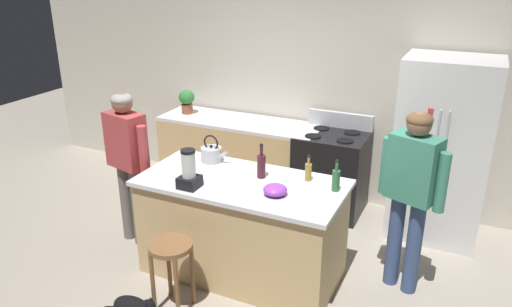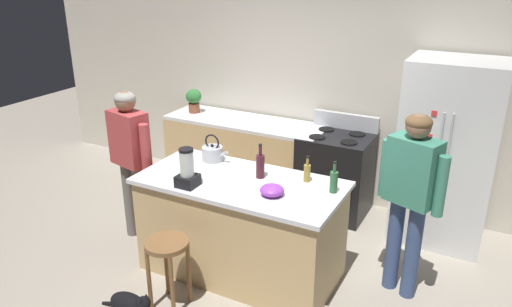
{
  "view_description": "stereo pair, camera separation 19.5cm",
  "coord_description": "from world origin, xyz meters",
  "px_view_note": "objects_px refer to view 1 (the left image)",
  "views": [
    {
      "loc": [
        1.76,
        -3.49,
        2.73
      ],
      "look_at": [
        0.0,
        0.3,
        1.09
      ],
      "focal_mm": 34.34,
      "sensor_mm": 36.0,
      "label": 1
    },
    {
      "loc": [
        1.93,
        -3.4,
        2.73
      ],
      "look_at": [
        0.0,
        0.3,
        1.09
      ],
      "focal_mm": 34.34,
      "sensor_mm": 36.0,
      "label": 2
    }
  ],
  "objects_px": {
    "kitchen_island": "(242,227)",
    "bottle_vinegar": "(308,171)",
    "stove_range": "(331,172)",
    "bar_stool": "(171,258)",
    "bottle_olive_oil": "(336,180)",
    "refrigerator": "(442,150)",
    "potted_plant": "(187,100)",
    "blender_appliance": "(189,172)",
    "person_by_island_left": "(127,155)",
    "bottle_wine": "(261,165)",
    "mixing_bowl": "(275,190)",
    "person_by_sink_right": "(411,186)",
    "tea_kettle": "(211,154)"
  },
  "relations": [
    {
      "from": "refrigerator",
      "to": "potted_plant",
      "type": "distance_m",
      "value": 3.07
    },
    {
      "from": "potted_plant",
      "to": "tea_kettle",
      "type": "xyz_separation_m",
      "value": [
        1.08,
        -1.27,
        -0.09
      ]
    },
    {
      "from": "bottle_olive_oil",
      "to": "bottle_wine",
      "type": "height_order",
      "value": "bottle_wine"
    },
    {
      "from": "person_by_island_left",
      "to": "bottle_vinegar",
      "type": "height_order",
      "value": "person_by_island_left"
    },
    {
      "from": "person_by_sink_right",
      "to": "kitchen_island",
      "type": "bearing_deg",
      "value": -164.33
    },
    {
      "from": "person_by_sink_right",
      "to": "potted_plant",
      "type": "bearing_deg",
      "value": 158.31
    },
    {
      "from": "bar_stool",
      "to": "bottle_vinegar",
      "type": "height_order",
      "value": "bottle_vinegar"
    },
    {
      "from": "blender_appliance",
      "to": "tea_kettle",
      "type": "xyz_separation_m",
      "value": [
        -0.12,
        0.59,
        -0.07
      ]
    },
    {
      "from": "bar_stool",
      "to": "bottle_olive_oil",
      "type": "relative_size",
      "value": 2.25
    },
    {
      "from": "stove_range",
      "to": "person_by_sink_right",
      "type": "distance_m",
      "value": 1.6
    },
    {
      "from": "bar_stool",
      "to": "bottle_olive_oil",
      "type": "distance_m",
      "value": 1.5
    },
    {
      "from": "bottle_wine",
      "to": "bottle_vinegar",
      "type": "xyz_separation_m",
      "value": [
        0.4,
        0.12,
        -0.03
      ]
    },
    {
      "from": "bottle_olive_oil",
      "to": "bottle_vinegar",
      "type": "relative_size",
      "value": 1.17
    },
    {
      "from": "person_by_sink_right",
      "to": "tea_kettle",
      "type": "distance_m",
      "value": 1.85
    },
    {
      "from": "potted_plant",
      "to": "blender_appliance",
      "type": "relative_size",
      "value": 0.87
    },
    {
      "from": "refrigerator",
      "to": "bottle_olive_oil",
      "type": "bearing_deg",
      "value": -118.21
    },
    {
      "from": "bottle_olive_oil",
      "to": "mixing_bowl",
      "type": "xyz_separation_m",
      "value": [
        -0.43,
        -0.29,
        -0.06
      ]
    },
    {
      "from": "bottle_wine",
      "to": "mixing_bowl",
      "type": "bearing_deg",
      "value": -47.66
    },
    {
      "from": "kitchen_island",
      "to": "person_by_island_left",
      "type": "xyz_separation_m",
      "value": [
        -1.27,
        0.03,
        0.49
      ]
    },
    {
      "from": "refrigerator",
      "to": "mixing_bowl",
      "type": "xyz_separation_m",
      "value": [
        -1.15,
        -1.63,
        0.04
      ]
    },
    {
      "from": "bar_stool",
      "to": "stove_range",
      "type": "bearing_deg",
      "value": 73.42
    },
    {
      "from": "refrigerator",
      "to": "bottle_olive_oil",
      "type": "xyz_separation_m",
      "value": [
        -0.72,
        -1.34,
        0.09
      ]
    },
    {
      "from": "kitchen_island",
      "to": "bottle_vinegar",
      "type": "bearing_deg",
      "value": 26.0
    },
    {
      "from": "refrigerator",
      "to": "blender_appliance",
      "type": "bearing_deg",
      "value": -135.9
    },
    {
      "from": "refrigerator",
      "to": "person_by_island_left",
      "type": "bearing_deg",
      "value": -152.31
    },
    {
      "from": "person_by_island_left",
      "to": "bar_stool",
      "type": "distance_m",
      "value": 1.32
    },
    {
      "from": "blender_appliance",
      "to": "bottle_olive_oil",
      "type": "bearing_deg",
      "value": 22.05
    },
    {
      "from": "blender_appliance",
      "to": "potted_plant",
      "type": "bearing_deg",
      "value": 122.85
    },
    {
      "from": "bottle_vinegar",
      "to": "tea_kettle",
      "type": "bearing_deg",
      "value": 178.56
    },
    {
      "from": "refrigerator",
      "to": "mixing_bowl",
      "type": "bearing_deg",
      "value": -125.13
    },
    {
      "from": "kitchen_island",
      "to": "mixing_bowl",
      "type": "height_order",
      "value": "mixing_bowl"
    },
    {
      "from": "kitchen_island",
      "to": "bottle_vinegar",
      "type": "height_order",
      "value": "bottle_vinegar"
    },
    {
      "from": "person_by_island_left",
      "to": "bottle_wine",
      "type": "bearing_deg",
      "value": 4.38
    },
    {
      "from": "person_by_island_left",
      "to": "refrigerator",
      "type": "bearing_deg",
      "value": 27.69
    },
    {
      "from": "potted_plant",
      "to": "tea_kettle",
      "type": "bearing_deg",
      "value": -49.64
    },
    {
      "from": "mixing_bowl",
      "to": "potted_plant",
      "type": "bearing_deg",
      "value": 138.69
    },
    {
      "from": "stove_range",
      "to": "bar_stool",
      "type": "bearing_deg",
      "value": -106.58
    },
    {
      "from": "refrigerator",
      "to": "blender_appliance",
      "type": "relative_size",
      "value": 5.5
    },
    {
      "from": "potted_plant",
      "to": "person_by_island_left",
      "type": "bearing_deg",
      "value": -80.01
    },
    {
      "from": "stove_range",
      "to": "person_by_island_left",
      "type": "distance_m",
      "value": 2.27
    },
    {
      "from": "kitchen_island",
      "to": "stove_range",
      "type": "distance_m",
      "value": 1.57
    },
    {
      "from": "bottle_vinegar",
      "to": "tea_kettle",
      "type": "relative_size",
      "value": 0.86
    },
    {
      "from": "stove_range",
      "to": "tea_kettle",
      "type": "relative_size",
      "value": 4.05
    },
    {
      "from": "bottle_vinegar",
      "to": "bottle_wine",
      "type": "bearing_deg",
      "value": -163.81
    },
    {
      "from": "bottle_wine",
      "to": "refrigerator",
      "type": "bearing_deg",
      "value": 44.23
    },
    {
      "from": "blender_appliance",
      "to": "bottle_vinegar",
      "type": "bearing_deg",
      "value": 33.01
    },
    {
      "from": "bottle_olive_oil",
      "to": "stove_range",
      "type": "bearing_deg",
      "value": 107.32
    },
    {
      "from": "kitchen_island",
      "to": "potted_plant",
      "type": "xyz_separation_m",
      "value": [
        -1.54,
        1.55,
        0.64
      ]
    },
    {
      "from": "refrigerator",
      "to": "stove_range",
      "type": "height_order",
      "value": "refrigerator"
    },
    {
      "from": "refrigerator",
      "to": "person_by_sink_right",
      "type": "xyz_separation_m",
      "value": [
        -0.14,
        -1.11,
        0.05
      ]
    }
  ]
}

